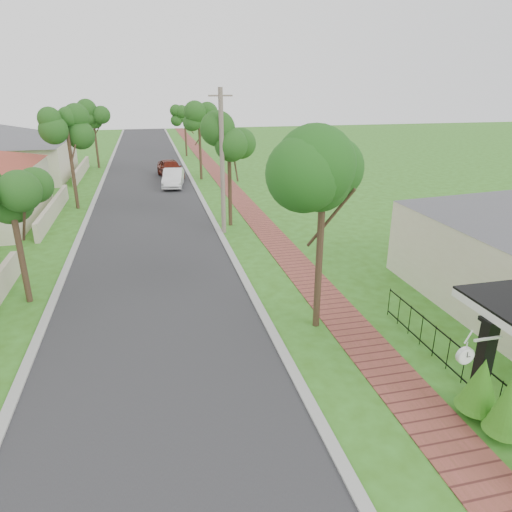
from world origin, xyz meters
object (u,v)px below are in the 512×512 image
object	(u,v)px
parked_car_red	(170,168)
station_clock	(467,354)
parked_car_white	(173,178)
near_tree	(323,183)
porch_post	(482,370)
utility_pole	(222,163)

from	to	relation	value
parked_car_red	station_clock	bearing A→B (deg)	-89.88
parked_car_red	parked_car_white	size ratio (longest dim) A/B	1.07
parked_car_red	near_tree	bearing A→B (deg)	-91.39
porch_post	utility_pole	bearing A→B (deg)	103.09
utility_pole	porch_post	bearing A→B (deg)	-76.91
parked_car_red	station_clock	size ratio (longest dim) A/B	4.20
parked_car_red	utility_pole	xyz separation A→B (m)	(1.90, -16.81, 3.02)
near_tree	porch_post	bearing A→B (deg)	-64.25
parked_car_red	parked_car_white	world-z (taller)	parked_car_red
near_tree	utility_pole	xyz separation A→B (m)	(-1.30, 10.82, -1.00)
parked_car_white	near_tree	distance (m)	24.05
porch_post	parked_car_red	xyz separation A→B (m)	(-5.55, 32.50, -0.36)
porch_post	utility_pole	distance (m)	16.33
parked_car_white	station_clock	size ratio (longest dim) A/B	3.94
parked_car_red	station_clock	xyz separation A→B (m)	(4.69, -32.90, 1.19)
porch_post	utility_pole	xyz separation A→B (m)	(-3.65, 15.69, 2.65)
near_tree	station_clock	bearing A→B (deg)	-74.21
parked_car_white	utility_pole	size ratio (longest dim) A/B	0.56
utility_pole	near_tree	bearing A→B (deg)	-83.15
station_clock	near_tree	bearing A→B (deg)	105.79
utility_pole	station_clock	distance (m)	16.43
porch_post	station_clock	xyz separation A→B (m)	(-0.86, -0.40, 0.83)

